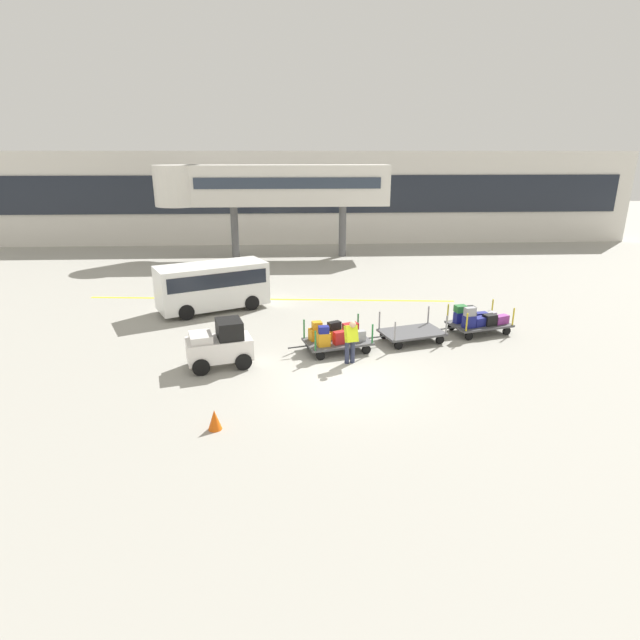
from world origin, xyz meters
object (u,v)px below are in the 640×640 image
at_px(baggage_cart_tail, 478,320).
at_px(safety_cone_near, 215,420).
at_px(baggage_tug, 220,345).
at_px(baggage_cart_middle, 412,333).
at_px(shuttle_van, 212,283).
at_px(baggage_cart_lead, 336,337).
at_px(baggage_handler, 351,340).

relative_size(baggage_cart_tail, safety_cone_near, 5.61).
distance_m(baggage_tug, baggage_cart_middle, 7.17).
relative_size(baggage_cart_tail, shuttle_van, 0.60).
bearing_deg(baggage_cart_middle, baggage_cart_tail, 15.86).
relative_size(baggage_cart_lead, baggage_cart_tail, 1.00).
xyz_separation_m(baggage_tug, baggage_cart_lead, (3.94, 1.16, -0.21)).
height_order(baggage_cart_middle, shuttle_van, shuttle_van).
distance_m(shuttle_van, safety_cone_near, 10.75).
bearing_deg(baggage_cart_lead, baggage_cart_tail, 15.55).
bearing_deg(baggage_cart_lead, baggage_tug, -163.54).
bearing_deg(shuttle_van, safety_cone_near, -81.62).
bearing_deg(baggage_cart_middle, baggage_cart_lead, -164.75).
distance_m(baggage_tug, shuttle_van, 6.62).
distance_m(baggage_tug, baggage_cart_tail, 10.08).
xyz_separation_m(baggage_cart_middle, baggage_cart_tail, (2.81, 0.80, 0.21)).
distance_m(baggage_handler, shuttle_van, 8.56).
bearing_deg(safety_cone_near, baggage_cart_lead, 55.91).
bearing_deg(baggage_cart_tail, safety_cone_near, -143.62).
bearing_deg(baggage_handler, baggage_tug, 179.56).
bearing_deg(baggage_tug, shuttle_van, 100.33).
xyz_separation_m(baggage_tug, baggage_cart_tail, (9.69, 2.76, -0.20)).
height_order(baggage_tug, shuttle_van, shuttle_van).
height_order(baggage_cart_tail, safety_cone_near, baggage_cart_tail).
relative_size(baggage_cart_middle, safety_cone_near, 5.61).
xyz_separation_m(baggage_cart_lead, shuttle_van, (-5.12, 5.33, 0.69)).
bearing_deg(baggage_cart_middle, baggage_tug, -164.06).
height_order(baggage_cart_middle, baggage_handler, baggage_handler).
bearing_deg(shuttle_van, baggage_cart_tail, -18.95).
bearing_deg(baggage_handler, baggage_cart_tail, 27.59).
xyz_separation_m(baggage_cart_lead, safety_cone_near, (-3.56, -5.26, -0.27)).
height_order(shuttle_van, safety_cone_near, shuttle_van).
xyz_separation_m(baggage_tug, shuttle_van, (-1.18, 6.50, 0.48)).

